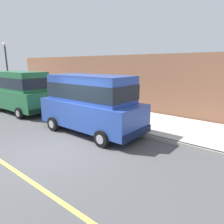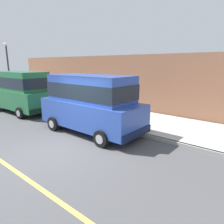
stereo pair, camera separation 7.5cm
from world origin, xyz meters
TOP-DOWN VIEW (x-y plane):
  - ground_plane at (0.00, 0.00)m, footprint 80.00×80.00m
  - curb at (3.20, 0.00)m, footprint 0.16×64.00m
  - sidewalk at (5.00, 0.00)m, footprint 3.60×64.00m
  - lane_centre_line at (-1.60, 0.00)m, footprint 0.12×57.60m
  - car_blue_van at (2.21, 0.43)m, footprint 2.14×4.90m
  - car_green_van at (2.18, 6.60)m, footprint 2.24×4.95m
  - dog_brown at (4.28, -0.80)m, footprint 0.33×0.74m
  - fire_hydrant at (3.65, 1.24)m, footprint 0.34×0.24m
  - street_lamp at (3.55, 11.07)m, footprint 0.36×0.36m
  - building_facade at (7.10, 4.03)m, footprint 0.50×20.00m

SIDE VIEW (x-z plane):
  - ground_plane at x=0.00m, z-range 0.00..0.00m
  - lane_centre_line at x=-1.60m, z-range 0.00..0.01m
  - curb at x=3.20m, z-range 0.00..0.14m
  - sidewalk at x=5.00m, z-range 0.00..0.14m
  - dog_brown at x=4.28m, z-range 0.18..0.67m
  - fire_hydrant at x=3.65m, z-range 0.11..0.84m
  - car_blue_van at x=2.21m, z-range 0.13..2.65m
  - car_green_van at x=2.18m, z-range 0.13..2.65m
  - building_facade at x=7.10m, z-range 0.00..3.52m
  - street_lamp at x=3.55m, z-range 0.70..5.12m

